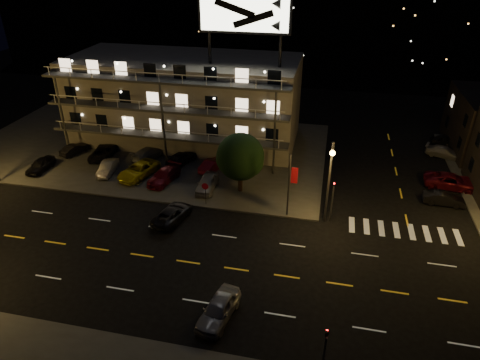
% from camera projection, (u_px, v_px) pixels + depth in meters
% --- Properties ---
extents(ground, '(140.00, 140.00, 0.00)m').
position_uv_depth(ground, '(212.00, 266.00, 34.16)').
color(ground, black).
rests_on(ground, ground).
extents(curb_nw, '(44.00, 24.00, 0.15)m').
position_uv_depth(curb_nw, '(147.00, 147.00, 53.81)').
color(curb_nw, '#383936').
rests_on(curb_nw, ground).
extents(motel, '(28.00, 13.80, 18.10)m').
position_uv_depth(motel, '(185.00, 99.00, 53.81)').
color(motel, gray).
rests_on(motel, ground).
extents(hill_backdrop, '(120.00, 25.00, 24.00)m').
position_uv_depth(hill_backdrop, '(272.00, 4.00, 88.39)').
color(hill_backdrop, black).
rests_on(hill_backdrop, ground).
extents(streetlight_nc, '(0.44, 1.92, 8.00)m').
position_uv_depth(streetlight_nc, '(330.00, 176.00, 36.95)').
color(streetlight_nc, '#2D2D30').
rests_on(streetlight_nc, ground).
extents(signal_nw, '(0.20, 0.27, 4.60)m').
position_uv_depth(signal_nw, '(333.00, 197.00, 38.50)').
color(signal_nw, '#2D2D30').
rests_on(signal_nw, ground).
extents(signal_sw, '(0.20, 0.27, 4.60)m').
position_uv_depth(signal_sw, '(324.00, 350.00, 23.99)').
color(signal_sw, '#2D2D30').
rests_on(signal_sw, ground).
extents(banner_north, '(0.83, 0.16, 6.40)m').
position_uv_depth(banner_north, '(290.00, 184.00, 38.72)').
color(banner_north, '#2D2D30').
rests_on(banner_north, ground).
extents(stop_sign, '(0.91, 0.11, 2.61)m').
position_uv_depth(stop_sign, '(205.00, 190.00, 41.21)').
color(stop_sign, '#2D2D30').
rests_on(stop_sign, ground).
extents(tree, '(4.98, 4.79, 6.27)m').
position_uv_depth(tree, '(240.00, 158.00, 42.45)').
color(tree, black).
rests_on(tree, curb_nw).
extents(lot_car_0, '(1.66, 3.98, 1.35)m').
position_uv_depth(lot_car_0, '(40.00, 165.00, 47.85)').
color(lot_car_0, black).
rests_on(lot_car_0, curb_nw).
extents(lot_car_1, '(1.81, 4.03, 1.28)m').
position_uv_depth(lot_car_1, '(108.00, 168.00, 47.30)').
color(lot_car_1, gray).
rests_on(lot_car_1, curb_nw).
extents(lot_car_2, '(3.85, 5.70, 1.45)m').
position_uv_depth(lot_car_2, '(139.00, 170.00, 46.58)').
color(lot_car_2, gold).
rests_on(lot_car_2, curb_nw).
extents(lot_car_3, '(2.88, 5.00, 1.37)m').
position_uv_depth(lot_car_3, '(164.00, 176.00, 45.60)').
color(lot_car_3, '#5D0D1B').
rests_on(lot_car_3, curb_nw).
extents(lot_car_4, '(1.83, 4.33, 1.46)m').
position_uv_depth(lot_car_4, '(207.00, 183.00, 44.12)').
color(lot_car_4, gray).
rests_on(lot_car_4, curb_nw).
extents(lot_car_5, '(2.48, 3.92, 1.22)m').
position_uv_depth(lot_car_5, '(75.00, 149.00, 51.65)').
color(lot_car_5, black).
rests_on(lot_car_5, curb_nw).
extents(lot_car_6, '(3.05, 5.32, 1.40)m').
position_uv_depth(lot_car_6, '(104.00, 152.00, 50.79)').
color(lot_car_6, black).
rests_on(lot_car_6, curb_nw).
extents(lot_car_7, '(3.51, 4.94, 1.33)m').
position_uv_depth(lot_car_7, '(149.00, 153.00, 50.61)').
color(lot_car_7, gray).
rests_on(lot_car_7, curb_nw).
extents(lot_car_8, '(3.08, 4.53, 1.43)m').
position_uv_depth(lot_car_8, '(181.00, 158.00, 49.33)').
color(lot_car_8, black).
rests_on(lot_car_8, curb_nw).
extents(lot_car_9, '(2.49, 4.28, 1.33)m').
position_uv_depth(lot_car_9, '(213.00, 165.00, 47.88)').
color(lot_car_9, '#5D0D1B').
rests_on(lot_car_9, curb_nw).
extents(side_car_0, '(3.94, 1.58, 1.27)m').
position_uv_depth(side_car_0, '(444.00, 199.00, 41.88)').
color(side_car_0, black).
rests_on(side_car_0, ground).
extents(side_car_1, '(5.68, 3.00, 1.52)m').
position_uv_depth(side_car_1, '(452.00, 181.00, 44.69)').
color(side_car_1, '#5D0D1B').
rests_on(side_car_1, ground).
extents(side_car_2, '(4.71, 3.22, 1.27)m').
position_uv_depth(side_car_2, '(445.00, 152.00, 51.21)').
color(side_car_2, gray).
rests_on(side_car_2, ground).
extents(side_car_3, '(4.01, 1.84, 1.33)m').
position_uv_depth(side_car_3, '(447.00, 141.00, 54.10)').
color(side_car_3, black).
rests_on(side_car_3, ground).
extents(road_car_east, '(2.60, 4.74, 1.53)m').
position_uv_depth(road_car_east, '(219.00, 309.00, 29.09)').
color(road_car_east, gray).
rests_on(road_car_east, ground).
extents(road_car_west, '(3.13, 5.06, 1.31)m').
position_uv_depth(road_car_west, '(172.00, 214.00, 39.48)').
color(road_car_west, black).
rests_on(road_car_west, ground).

